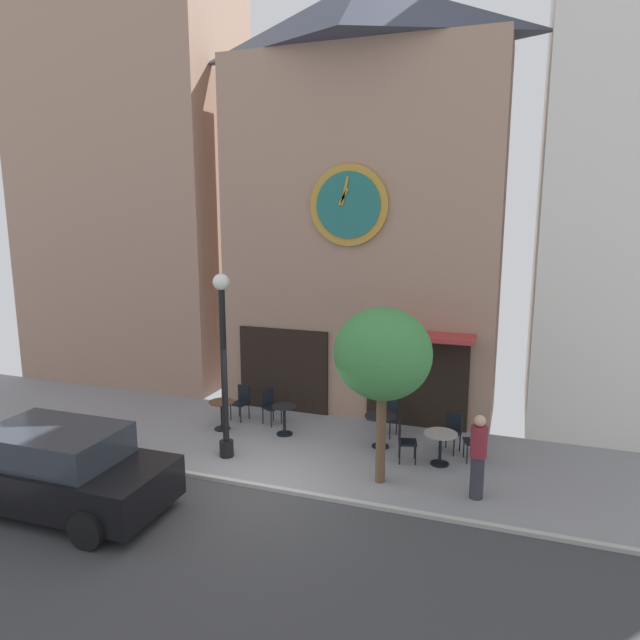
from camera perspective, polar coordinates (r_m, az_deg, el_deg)
The scene contains 17 objects.
ground_plane at distance 11.01m, azimuth -8.83°, elevation -18.95°, with size 29.28×11.12×0.13m.
clock_building at distance 15.50m, azimuth 4.10°, elevation 11.96°, with size 7.36×3.30×11.20m.
neighbor_building_left at distance 19.85m, azimuth -18.40°, elevation 13.60°, with size 6.92×3.70×13.16m.
street_lamp at distance 12.61m, azimuth -9.65°, elevation -4.60°, with size 0.36×0.36×4.14m.
street_tree at distance 11.17m, azimuth 6.32°, elevation -3.50°, with size 1.94×1.75×3.61m.
cafe_table_leftmost at distance 14.68m, azimuth -9.85°, elevation -8.97°, with size 0.64×0.64×0.74m.
cafe_table_center_right at distance 14.18m, azimuth -3.61°, elevation -9.59°, with size 0.60×0.60×0.75m.
cafe_table_rightmost at distance 13.49m, azimuth 6.12°, elevation -10.37°, with size 0.75×0.75×0.77m.
cafe_table_center_left at distance 12.82m, azimuth 12.02°, elevation -11.91°, with size 0.72×0.72×0.72m.
cafe_chair_right_end at distance 13.19m, azimuth 15.58°, elevation -11.38°, with size 0.50×0.50×0.90m.
cafe_chair_left_end at distance 12.82m, azimuth 8.43°, elevation -11.73°, with size 0.48×0.48×0.90m.
cafe_chair_near_tree at distance 14.23m, azimuth 6.96°, elevation -9.38°, with size 0.50×0.50×0.90m.
cafe_chair_under_awning at distance 13.55m, azimuth 13.14°, elevation -10.64°, with size 0.50×0.50×0.90m.
cafe_chair_mid_row at distance 15.30m, azimuth -7.89°, elevation -7.95°, with size 0.48×0.48×0.90m.
cafe_chair_curbside at distance 14.91m, azimuth -5.06°, elevation -8.40°, with size 0.54×0.54×0.90m.
pedestrian_maroon at distance 11.47m, azimuth 15.62°, elevation -13.01°, with size 0.45×0.45×1.67m.
parked_car_black at distance 11.83m, azimuth -24.96°, elevation -13.44°, with size 4.32×2.07×1.55m.
Camera 1 is at (4.65, -9.46, 5.40)m, focal length 31.81 mm.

